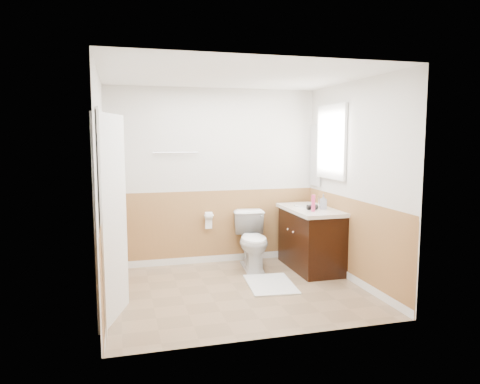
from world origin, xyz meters
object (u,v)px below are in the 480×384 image
object	(u,v)px
lotion_bottle	(313,203)
soap_dispenser	(323,202)
vanity_cabinet	(311,240)
bath_mat	(271,284)
toilet	(253,241)

from	to	relation	value
lotion_bottle	soap_dispenser	world-z (taller)	lotion_bottle
vanity_cabinet	bath_mat	bearing A→B (deg)	-145.32
lotion_bottle	soap_dispenser	size ratio (longest dim) A/B	1.10
bath_mat	soap_dispenser	distance (m)	1.36
vanity_cabinet	lotion_bottle	size ratio (longest dim) A/B	5.00
bath_mat	vanity_cabinet	xyz separation A→B (m)	(0.77, 0.53, 0.39)
bath_mat	vanity_cabinet	size ratio (longest dim) A/B	0.73
bath_mat	lotion_bottle	bearing A→B (deg)	20.80
vanity_cabinet	lotion_bottle	xyz separation A→B (m)	(-0.10, -0.28, 0.56)
bath_mat	soap_dispenser	xyz separation A→B (m)	(0.89, 0.42, 0.94)
lotion_bottle	soap_dispenser	distance (m)	0.27
toilet	bath_mat	xyz separation A→B (m)	(0.00, -0.77, -0.38)
toilet	bath_mat	distance (m)	0.85
vanity_cabinet	toilet	bearing A→B (deg)	162.90
toilet	lotion_bottle	size ratio (longest dim) A/B	3.53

